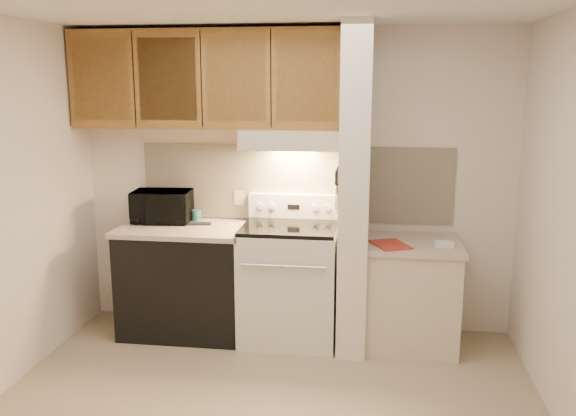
# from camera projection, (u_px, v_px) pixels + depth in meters

# --- Properties ---
(floor) EXTENTS (3.60, 3.60, 0.00)m
(floor) POSITION_uv_depth(u_px,v_px,m) (265.00, 411.00, 3.90)
(floor) COLOR tan
(floor) RESTS_ON ground
(ceiling) EXTENTS (3.60, 3.60, 0.00)m
(ceiling) POSITION_uv_depth(u_px,v_px,m) (262.00, 3.00, 3.39)
(ceiling) COLOR white
(ceiling) RESTS_ON wall_back
(wall_back) EXTENTS (3.60, 2.50, 0.02)m
(wall_back) POSITION_uv_depth(u_px,v_px,m) (295.00, 181.00, 5.10)
(wall_back) COLOR silver
(wall_back) RESTS_ON floor
(backsplash) EXTENTS (2.60, 0.02, 0.63)m
(backsplash) POSITION_uv_depth(u_px,v_px,m) (295.00, 183.00, 5.09)
(backsplash) COLOR #FDEFCF
(backsplash) RESTS_ON wall_back
(range_body) EXTENTS (0.76, 0.65, 0.92)m
(range_body) POSITION_uv_depth(u_px,v_px,m) (290.00, 284.00, 4.93)
(range_body) COLOR silver
(range_body) RESTS_ON floor
(oven_window) EXTENTS (0.50, 0.01, 0.30)m
(oven_window) POSITION_uv_depth(u_px,v_px,m) (284.00, 293.00, 4.61)
(oven_window) COLOR black
(oven_window) RESTS_ON range_body
(oven_handle) EXTENTS (0.65, 0.02, 0.02)m
(oven_handle) POSITION_uv_depth(u_px,v_px,m) (283.00, 266.00, 4.53)
(oven_handle) COLOR silver
(oven_handle) RESTS_ON range_body
(cooktop) EXTENTS (0.74, 0.64, 0.03)m
(cooktop) POSITION_uv_depth(u_px,v_px,m) (290.00, 227.00, 4.83)
(cooktop) COLOR black
(cooktop) RESTS_ON range_body
(range_backguard) EXTENTS (0.76, 0.08, 0.20)m
(range_backguard) POSITION_uv_depth(u_px,v_px,m) (294.00, 206.00, 5.08)
(range_backguard) COLOR silver
(range_backguard) RESTS_ON range_body
(range_display) EXTENTS (0.10, 0.01, 0.04)m
(range_display) POSITION_uv_depth(u_px,v_px,m) (294.00, 207.00, 5.04)
(range_display) COLOR black
(range_display) RESTS_ON range_backguard
(range_knob_left_outer) EXTENTS (0.05, 0.02, 0.05)m
(range_knob_left_outer) POSITION_uv_depth(u_px,v_px,m) (260.00, 206.00, 5.08)
(range_knob_left_outer) COLOR silver
(range_knob_left_outer) RESTS_ON range_backguard
(range_knob_left_inner) EXTENTS (0.05, 0.02, 0.05)m
(range_knob_left_inner) POSITION_uv_depth(u_px,v_px,m) (272.00, 206.00, 5.06)
(range_knob_left_inner) COLOR silver
(range_knob_left_inner) RESTS_ON range_backguard
(range_knob_right_inner) EXTENTS (0.05, 0.02, 0.05)m
(range_knob_right_inner) POSITION_uv_depth(u_px,v_px,m) (315.00, 208.00, 5.01)
(range_knob_right_inner) COLOR silver
(range_knob_right_inner) RESTS_ON range_backguard
(range_knob_right_outer) EXTENTS (0.05, 0.02, 0.05)m
(range_knob_right_outer) POSITION_uv_depth(u_px,v_px,m) (327.00, 208.00, 5.00)
(range_knob_right_outer) COLOR silver
(range_knob_right_outer) RESTS_ON range_backguard
(dishwasher_front) EXTENTS (1.00, 0.63, 0.87)m
(dishwasher_front) POSITION_uv_depth(u_px,v_px,m) (185.00, 282.00, 5.06)
(dishwasher_front) COLOR black
(dishwasher_front) RESTS_ON floor
(left_countertop) EXTENTS (1.04, 0.67, 0.04)m
(left_countertop) POSITION_uv_depth(u_px,v_px,m) (183.00, 229.00, 4.97)
(left_countertop) COLOR #C5AF9E
(left_countertop) RESTS_ON dishwasher_front
(spoon_rest) EXTENTS (0.23, 0.11, 0.02)m
(spoon_rest) POSITION_uv_depth(u_px,v_px,m) (197.00, 224.00, 5.02)
(spoon_rest) COLOR black
(spoon_rest) RESTS_ON left_countertop
(teal_jar) EXTENTS (0.10, 0.10, 0.09)m
(teal_jar) POSITION_uv_depth(u_px,v_px,m) (196.00, 215.00, 5.16)
(teal_jar) COLOR #2E6C6C
(teal_jar) RESTS_ON left_countertop
(outlet) EXTENTS (0.08, 0.01, 0.12)m
(outlet) POSITION_uv_depth(u_px,v_px,m) (239.00, 198.00, 5.17)
(outlet) COLOR beige
(outlet) RESTS_ON backsplash
(microwave) EXTENTS (0.51, 0.37, 0.27)m
(microwave) POSITION_uv_depth(u_px,v_px,m) (162.00, 206.00, 5.10)
(microwave) COLOR black
(microwave) RESTS_ON left_countertop
(partition_pillar) EXTENTS (0.22, 0.70, 2.50)m
(partition_pillar) POSITION_uv_depth(u_px,v_px,m) (355.00, 190.00, 4.69)
(partition_pillar) COLOR white
(partition_pillar) RESTS_ON floor
(pillar_trim) EXTENTS (0.01, 0.70, 0.04)m
(pillar_trim) POSITION_uv_depth(u_px,v_px,m) (340.00, 183.00, 4.70)
(pillar_trim) COLOR olive
(pillar_trim) RESTS_ON partition_pillar
(knife_strip) EXTENTS (0.02, 0.42, 0.04)m
(knife_strip) POSITION_uv_depth(u_px,v_px,m) (339.00, 182.00, 4.65)
(knife_strip) COLOR black
(knife_strip) RESTS_ON partition_pillar
(knife_blade_a) EXTENTS (0.01, 0.03, 0.16)m
(knife_blade_a) POSITION_uv_depth(u_px,v_px,m) (336.00, 198.00, 4.52)
(knife_blade_a) COLOR silver
(knife_blade_a) RESTS_ON knife_strip
(knife_handle_a) EXTENTS (0.02, 0.02, 0.10)m
(knife_handle_a) POSITION_uv_depth(u_px,v_px,m) (336.00, 178.00, 4.49)
(knife_handle_a) COLOR black
(knife_handle_a) RESTS_ON knife_strip
(knife_blade_b) EXTENTS (0.01, 0.04, 0.18)m
(knife_blade_b) POSITION_uv_depth(u_px,v_px,m) (336.00, 198.00, 4.59)
(knife_blade_b) COLOR silver
(knife_blade_b) RESTS_ON knife_strip
(knife_handle_b) EXTENTS (0.02, 0.02, 0.10)m
(knife_handle_b) POSITION_uv_depth(u_px,v_px,m) (337.00, 177.00, 4.56)
(knife_handle_b) COLOR black
(knife_handle_b) RESTS_ON knife_strip
(knife_blade_c) EXTENTS (0.01, 0.04, 0.20)m
(knife_blade_c) POSITION_uv_depth(u_px,v_px,m) (337.00, 197.00, 4.68)
(knife_blade_c) COLOR silver
(knife_blade_c) RESTS_ON knife_strip
(knife_handle_c) EXTENTS (0.02, 0.02, 0.10)m
(knife_handle_c) POSITION_uv_depth(u_px,v_px,m) (338.00, 175.00, 4.64)
(knife_handle_c) COLOR black
(knife_handle_c) RESTS_ON knife_strip
(knife_blade_d) EXTENTS (0.01, 0.04, 0.16)m
(knife_blade_d) POSITION_uv_depth(u_px,v_px,m) (338.00, 193.00, 4.74)
(knife_blade_d) COLOR silver
(knife_blade_d) RESTS_ON knife_strip
(knife_handle_d) EXTENTS (0.02, 0.02, 0.10)m
(knife_handle_d) POSITION_uv_depth(u_px,v_px,m) (338.00, 173.00, 4.72)
(knife_handle_d) COLOR black
(knife_handle_d) RESTS_ON knife_strip
(knife_blade_e) EXTENTS (0.01, 0.04, 0.18)m
(knife_blade_e) POSITION_uv_depth(u_px,v_px,m) (338.00, 192.00, 4.82)
(knife_blade_e) COLOR silver
(knife_blade_e) RESTS_ON knife_strip
(knife_handle_e) EXTENTS (0.02, 0.02, 0.10)m
(knife_handle_e) POSITION_uv_depth(u_px,v_px,m) (339.00, 172.00, 4.79)
(knife_handle_e) COLOR black
(knife_handle_e) RESTS_ON knife_strip
(oven_mitt) EXTENTS (0.03, 0.09, 0.22)m
(oven_mitt) POSITION_uv_depth(u_px,v_px,m) (339.00, 200.00, 4.90)
(oven_mitt) COLOR gray
(oven_mitt) RESTS_ON partition_pillar
(right_cab_base) EXTENTS (0.70, 0.60, 0.81)m
(right_cab_base) POSITION_uv_depth(u_px,v_px,m) (411.00, 297.00, 4.80)
(right_cab_base) COLOR beige
(right_cab_base) RESTS_ON floor
(right_countertop) EXTENTS (0.74, 0.64, 0.04)m
(right_countertop) POSITION_uv_depth(u_px,v_px,m) (413.00, 245.00, 4.72)
(right_countertop) COLOR #C5AF9E
(right_countertop) RESTS_ON right_cab_base
(red_folder) EXTENTS (0.34, 0.38, 0.01)m
(red_folder) POSITION_uv_depth(u_px,v_px,m) (390.00, 245.00, 4.62)
(red_folder) COLOR #AD3226
(red_folder) RESTS_ON right_countertop
(white_box) EXTENTS (0.14, 0.10, 0.04)m
(white_box) POSITION_uv_depth(u_px,v_px,m) (444.00, 244.00, 4.58)
(white_box) COLOR white
(white_box) RESTS_ON right_countertop
(range_hood) EXTENTS (0.78, 0.44, 0.15)m
(range_hood) POSITION_uv_depth(u_px,v_px,m) (292.00, 139.00, 4.81)
(range_hood) COLOR beige
(range_hood) RESTS_ON upper_cabinets
(hood_lip) EXTENTS (0.78, 0.04, 0.06)m
(hood_lip) POSITION_uv_depth(u_px,v_px,m) (288.00, 147.00, 4.62)
(hood_lip) COLOR beige
(hood_lip) RESTS_ON range_hood
(upper_cabinets) EXTENTS (2.18, 0.33, 0.77)m
(upper_cabinets) POSITION_uv_depth(u_px,v_px,m) (207.00, 79.00, 4.85)
(upper_cabinets) COLOR olive
(upper_cabinets) RESTS_ON wall_back
(cab_door_a) EXTENTS (0.46, 0.01, 0.63)m
(cab_door_a) POSITION_uv_depth(u_px,v_px,m) (101.00, 79.00, 4.81)
(cab_door_a) COLOR olive
(cab_door_a) RESTS_ON upper_cabinets
(cab_gap_a) EXTENTS (0.01, 0.01, 0.73)m
(cab_gap_a) POSITION_uv_depth(u_px,v_px,m) (134.00, 79.00, 4.77)
(cab_gap_a) COLOR black
(cab_gap_a) RESTS_ON upper_cabinets
(cab_door_b) EXTENTS (0.46, 0.01, 0.63)m
(cab_door_b) POSITION_uv_depth(u_px,v_px,m) (167.00, 79.00, 4.74)
(cab_door_b) COLOR olive
(cab_door_b) RESTS_ON upper_cabinets
(cab_gap_b) EXTENTS (0.01, 0.01, 0.73)m
(cab_gap_b) POSITION_uv_depth(u_px,v_px,m) (201.00, 79.00, 4.70)
(cab_gap_b) COLOR black
(cab_gap_b) RESTS_ON upper_cabinets
(cab_door_c) EXTENTS (0.46, 0.01, 0.63)m
(cab_door_c) POSITION_uv_depth(u_px,v_px,m) (236.00, 79.00, 4.66)
(cab_door_c) COLOR olive
(cab_door_c) RESTS_ON upper_cabinets
(cab_gap_c) EXTENTS (0.01, 0.01, 0.73)m
(cab_gap_c) POSITION_uv_depth(u_px,v_px,m) (271.00, 79.00, 4.62)
(cab_gap_c) COLOR black
(cab_gap_c) RESTS_ON upper_cabinets
(cab_door_d) EXTENTS (0.46, 0.01, 0.63)m
(cab_door_d) POSITION_uv_depth(u_px,v_px,m) (307.00, 79.00, 4.59)
(cab_door_d) COLOR olive
(cab_door_d) RESTS_ON upper_cabinets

